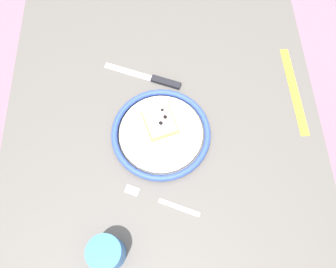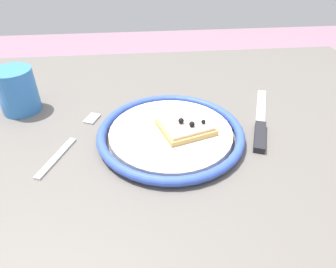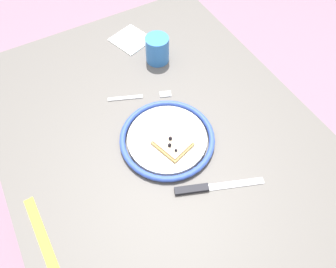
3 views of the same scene
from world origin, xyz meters
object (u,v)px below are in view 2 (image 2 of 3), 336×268
(dining_table, at_px, (158,169))
(fork, at_px, (71,141))
(plate, at_px, (171,133))
(pizza_slice_near, at_px, (186,126))
(cup, at_px, (17,91))
(knife, at_px, (260,127))

(dining_table, relative_size, fork, 6.08)
(plate, distance_m, pizza_slice_near, 0.03)
(plate, xyz_separation_m, cup, (-0.31, 0.13, 0.04))
(plate, height_order, pizza_slice_near, pizza_slice_near)
(plate, distance_m, fork, 0.18)
(dining_table, xyz_separation_m, knife, (0.20, 0.02, 0.08))
(plate, height_order, cup, cup)
(fork, height_order, cup, cup)
(plate, height_order, knife, plate)
(knife, relative_size, fork, 1.20)
(pizza_slice_near, bearing_deg, cup, 158.61)
(plate, relative_size, pizza_slice_near, 2.41)
(knife, distance_m, cup, 0.50)
(dining_table, height_order, cup, cup)
(dining_table, xyz_separation_m, pizza_slice_near, (0.05, 0.01, 0.10))
(dining_table, xyz_separation_m, cup, (-0.28, 0.14, 0.12))
(knife, relative_size, cup, 2.50)
(plate, height_order, fork, plate)
(dining_table, distance_m, knife, 0.22)
(fork, bearing_deg, dining_table, -3.97)
(pizza_slice_near, bearing_deg, fork, 179.03)
(pizza_slice_near, bearing_deg, plate, -176.43)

